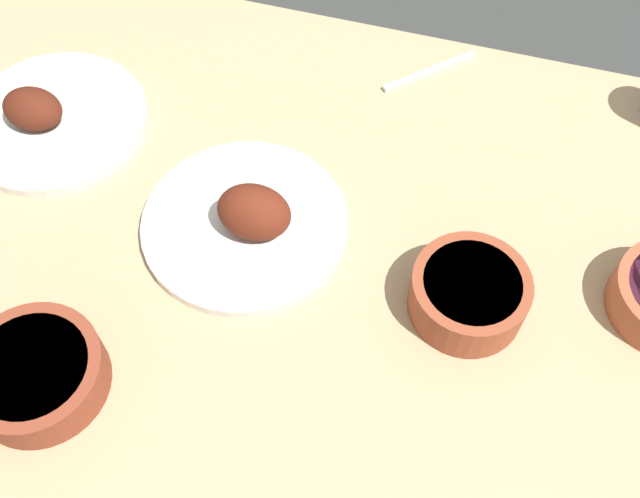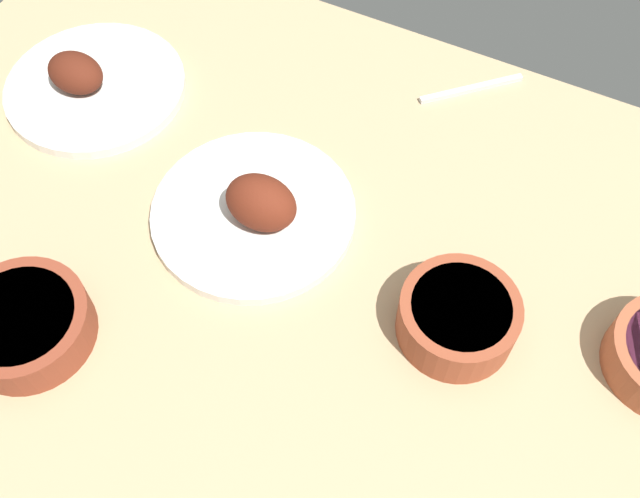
% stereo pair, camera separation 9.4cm
% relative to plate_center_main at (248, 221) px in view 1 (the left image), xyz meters
% --- Properties ---
extents(dining_table, '(1.40, 0.90, 0.04)m').
position_rel_plate_center_main_xyz_m(dining_table, '(0.10, -0.02, -0.04)').
color(dining_table, tan).
rests_on(dining_table, ground).
extents(plate_center_main, '(0.27, 0.27, 0.09)m').
position_rel_plate_center_main_xyz_m(plate_center_main, '(0.00, 0.00, 0.00)').
color(plate_center_main, silver).
rests_on(plate_center_main, dining_table).
extents(plate_far_side, '(0.27, 0.27, 0.07)m').
position_rel_plate_center_main_xyz_m(plate_far_side, '(-0.34, 0.09, -0.00)').
color(plate_far_side, silver).
rests_on(plate_far_side, dining_table).
extents(bowl_sauce, '(0.16, 0.16, 0.05)m').
position_rel_plate_center_main_xyz_m(bowl_sauce, '(-0.16, -0.27, 0.01)').
color(bowl_sauce, brown).
rests_on(bowl_sauce, dining_table).
extents(bowl_cream, '(0.14, 0.14, 0.06)m').
position_rel_plate_center_main_xyz_m(bowl_cream, '(0.30, -0.03, 0.01)').
color(bowl_cream, brown).
rests_on(bowl_cream, dining_table).
extents(fork_loose, '(0.13, 0.12, 0.01)m').
position_rel_plate_center_main_xyz_m(fork_loose, '(0.17, 0.35, -0.02)').
color(fork_loose, silver).
rests_on(fork_loose, dining_table).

